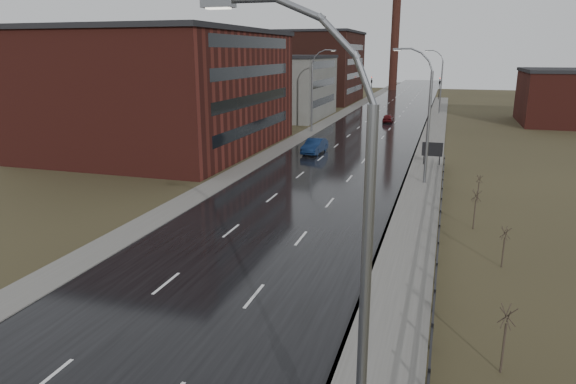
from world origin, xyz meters
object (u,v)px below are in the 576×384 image
Objects in this scene: billboard at (432,150)px; car_near at (315,147)px; streetlight_main at (350,285)px; car_far at (388,118)px.

billboard reaches higher than car_near.
billboard is (0.63, 41.61, -4.41)m from streetlight_main.
car_near is 1.27× the size of car_far.
streetlight_main is 41.85m from billboard.
car_far is at bearing 103.86° from billboard.
streetlight_main is at bearing 94.68° from car_far.
car_near is (-12.10, 44.60, -5.24)m from streetlight_main.
car_far is (4.82, 29.04, -0.15)m from car_near.
car_near is at bearing 166.79° from billboard.
streetlight_main is 46.51m from car_near.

